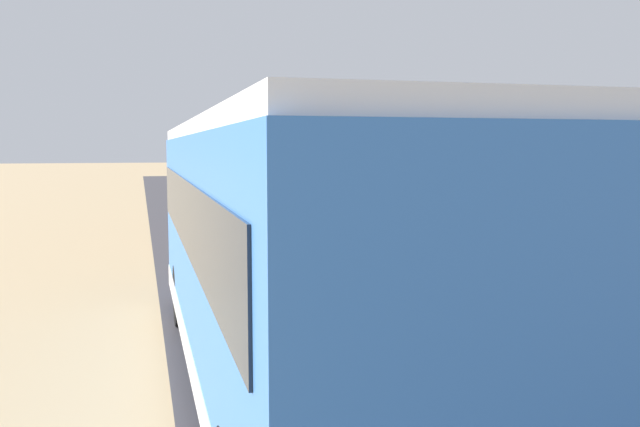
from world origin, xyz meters
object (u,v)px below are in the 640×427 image
bus (293,248)px  boulder_near_shoulder (526,215)px  livestock_truck (326,184)px  car_far (221,177)px

bus → boulder_near_shoulder: bearing=49.7°
livestock_truck → bus: bus is taller
livestock_truck → boulder_near_shoulder: (9.34, 3.37, -1.59)m
car_far → boulder_near_shoulder: (9.14, -25.83, -0.49)m
boulder_near_shoulder → livestock_truck: bearing=-160.2°
bus → boulder_near_shoulder: size_ratio=16.81×
car_far → boulder_near_shoulder: size_ratio=7.40×
car_far → boulder_near_shoulder: bearing=-70.5°
livestock_truck → boulder_near_shoulder: livestock_truck is taller
bus → boulder_near_shoulder: (13.24, 15.60, -1.54)m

